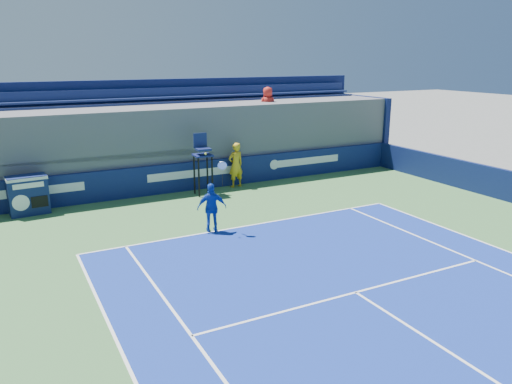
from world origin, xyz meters
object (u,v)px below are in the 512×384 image
ball_person (236,165)px  umpire_chair (202,158)px  tennis_player (212,207)px  match_clock (28,194)px

ball_person → umpire_chair: bearing=8.4°
tennis_player → ball_person: bearing=57.0°
ball_person → tennis_player: (-3.09, -4.76, -0.16)m
ball_person → match_clock: 8.11m
ball_person → tennis_player: bearing=49.3°
umpire_chair → tennis_player: tennis_player is taller
ball_person → umpire_chair: size_ratio=0.77×
ball_person → umpire_chair: (-1.69, -0.49, 0.56)m
match_clock → umpire_chair: size_ratio=0.56×
tennis_player → umpire_chair: bearing=71.9°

